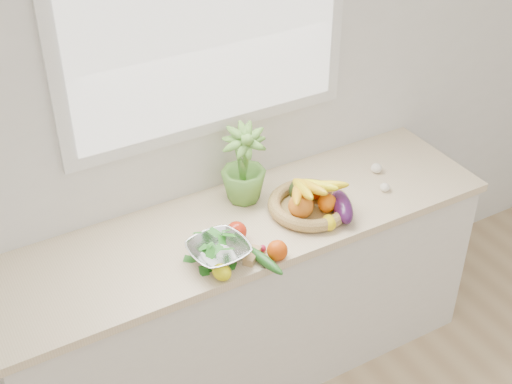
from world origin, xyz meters
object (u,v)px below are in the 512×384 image
eggplant (342,207)px  cucumber (263,260)px  potted_herb (243,164)px  apple (237,232)px  fruit_basket (309,201)px  colander_with_spinach (218,248)px

eggplant → cucumber: (-0.46, -0.11, -0.02)m
eggplant → potted_herb: bearing=134.3°
potted_herb → eggplant: bearing=-45.7°
cucumber → apple: bearing=95.7°
eggplant → fruit_basket: (-0.11, 0.10, 0.01)m
apple → cucumber: apple is taller
apple → fruit_basket: bearing=3.3°
apple → eggplant: eggplant is taller
potted_herb → colander_with_spinach: (-0.29, -0.32, -0.12)m
fruit_basket → eggplant: bearing=-42.4°
apple → eggplant: (0.48, -0.08, 0.00)m
colander_with_spinach → eggplant: bearing=0.4°
potted_herb → cucumber: bearing=-109.1°
eggplant → cucumber: eggplant is taller
cucumber → eggplant: bearing=13.6°
fruit_basket → apple: bearing=-176.7°
apple → potted_herb: size_ratio=0.24×
cucumber → colander_with_spinach: 0.18m
apple → eggplant: size_ratio=0.38×
apple → colander_with_spinach: (-0.12, -0.08, 0.02)m
potted_herb → colander_with_spinach: 0.45m
apple → eggplant: 0.48m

